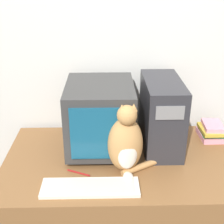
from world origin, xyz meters
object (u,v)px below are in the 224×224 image
(computer_tower, at_px, (161,114))
(cat, at_px, (126,143))
(book_stack, at_px, (212,131))
(keyboard, at_px, (90,187))
(crt_monitor, at_px, (100,116))
(pen, at_px, (79,173))

(computer_tower, distance_m, cat, 0.35)
(book_stack, bearing_deg, keyboard, -146.69)
(crt_monitor, relative_size, pen, 3.64)
(keyboard, height_order, book_stack, book_stack)
(book_stack, bearing_deg, computer_tower, -166.80)
(pen, bearing_deg, book_stack, 24.05)
(crt_monitor, bearing_deg, computer_tower, 3.44)
(book_stack, distance_m, pen, 0.90)
(cat, bearing_deg, book_stack, 23.53)
(crt_monitor, bearing_deg, book_stack, 8.33)
(computer_tower, height_order, pen, computer_tower)
(crt_monitor, xyz_separation_m, book_stack, (0.71, 0.10, -0.16))
(computer_tower, height_order, cat, computer_tower)
(cat, height_order, book_stack, cat)
(crt_monitor, height_order, book_stack, crt_monitor)
(crt_monitor, relative_size, cat, 1.14)
(pen, bearing_deg, cat, 5.78)
(cat, distance_m, pen, 0.30)
(cat, bearing_deg, crt_monitor, 112.21)
(crt_monitor, bearing_deg, pen, -113.42)
(pen, bearing_deg, crt_monitor, 66.58)
(computer_tower, bearing_deg, crt_monitor, -176.56)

